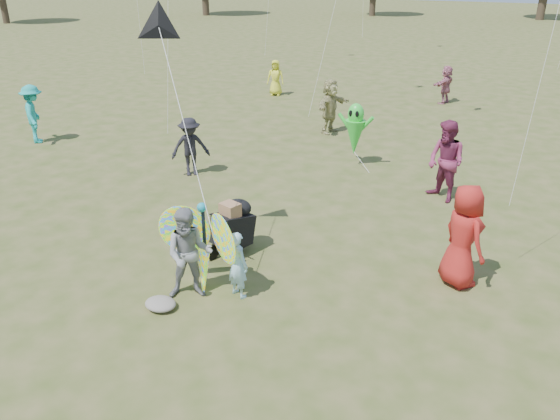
# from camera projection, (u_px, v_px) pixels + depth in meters

# --- Properties ---
(ground) EXTENTS (160.00, 160.00, 0.00)m
(ground) POSITION_uv_depth(u_px,v_px,m) (251.00, 307.00, 8.94)
(ground) COLOR #51592B
(ground) RESTS_ON ground
(child_girl) EXTENTS (0.50, 0.41, 1.19)m
(child_girl) POSITION_uv_depth(u_px,v_px,m) (238.00, 265.00, 9.03)
(child_girl) COLOR #A0D2E2
(child_girl) RESTS_ON ground
(adult_man) EXTENTS (0.98, 0.92, 1.61)m
(adult_man) POSITION_uv_depth(u_px,v_px,m) (189.00, 254.00, 8.93)
(adult_man) COLOR gray
(adult_man) RESTS_ON ground
(grey_bag) EXTENTS (0.53, 0.43, 0.17)m
(grey_bag) POSITION_uv_depth(u_px,v_px,m) (160.00, 304.00, 8.88)
(grey_bag) COLOR gray
(grey_bag) RESTS_ON ground
(crowd_a) EXTENTS (1.06, 1.05, 1.84)m
(crowd_a) POSITION_uv_depth(u_px,v_px,m) (463.00, 236.00, 9.25)
(crowd_a) COLOR #AB1F1B
(crowd_a) RESTS_ON ground
(crowd_b) EXTENTS (1.12, 1.10, 1.54)m
(crowd_b) POSITION_uv_depth(u_px,v_px,m) (190.00, 147.00, 14.19)
(crowd_b) COLOR black
(crowd_b) RESTS_ON ground
(crowd_d) EXTENTS (0.83, 1.71, 1.77)m
(crowd_d) POSITION_uv_depth(u_px,v_px,m) (330.00, 106.00, 17.75)
(crowd_d) COLOR tan
(crowd_d) RESTS_ON ground
(crowd_e) EXTENTS (1.18, 1.13, 1.91)m
(crowd_e) POSITION_uv_depth(u_px,v_px,m) (446.00, 161.00, 12.61)
(crowd_e) COLOR #7D294C
(crowd_e) RESTS_ON ground
(crowd_g) EXTENTS (0.81, 0.64, 1.46)m
(crowd_g) POSITION_uv_depth(u_px,v_px,m) (276.00, 78.00, 22.87)
(crowd_g) COLOR yellow
(crowd_g) RESTS_ON ground
(crowd_i) EXTENTS (1.28, 1.29, 1.79)m
(crowd_i) POSITION_uv_depth(u_px,v_px,m) (34.00, 114.00, 16.78)
(crowd_i) COLOR teal
(crowd_i) RESTS_ON ground
(crowd_j) EXTENTS (0.80, 1.44, 1.48)m
(crowd_j) POSITION_uv_depth(u_px,v_px,m) (446.00, 85.00, 21.55)
(crowd_j) COLOR #AE6377
(crowd_j) RESTS_ON ground
(jogging_stroller) EXTENTS (0.70, 1.12, 1.09)m
(jogging_stroller) POSITION_uv_depth(u_px,v_px,m) (233.00, 225.00, 10.36)
(jogging_stroller) COLOR black
(jogging_stroller) RESTS_ON ground
(butterfly_kite) EXTENTS (1.74, 0.75, 1.79)m
(butterfly_kite) POSITION_uv_depth(u_px,v_px,m) (204.00, 246.00, 9.15)
(butterfly_kite) COLOR orange
(butterfly_kite) RESTS_ON ground
(delta_kite_rig) EXTENTS (2.09, 1.53, 3.31)m
(delta_kite_rig) POSITION_uv_depth(u_px,v_px,m) (159.00, 28.00, 9.08)
(delta_kite_rig) COLOR black
(delta_kite_rig) RESTS_ON ground
(alien_kite) EXTENTS (1.12, 0.69, 1.74)m
(alien_kite) POSITION_uv_depth(u_px,v_px,m) (355.00, 131.00, 14.79)
(alien_kite) COLOR green
(alien_kite) RESTS_ON ground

